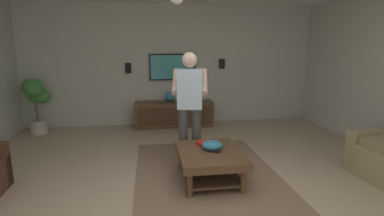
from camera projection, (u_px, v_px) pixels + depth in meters
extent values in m
plane|color=tan|center=(199.00, 199.00, 3.29)|extent=(8.45, 8.45, 0.00)
cube|color=#B2B7AD|center=(172.00, 65.00, 6.49)|extent=(0.10, 6.62, 2.64)
cube|color=#7A604C|center=(206.00, 173.00, 3.98)|extent=(2.65, 1.91, 0.01)
cube|color=#93845B|center=(375.00, 150.00, 4.07)|extent=(0.23, 0.85, 0.58)
cube|color=#513823|center=(210.00, 155.00, 3.71)|extent=(1.00, 0.80, 0.10)
cylinder|color=#513823|center=(225.00, 156.00, 4.21)|extent=(0.07, 0.07, 0.30)
cylinder|color=#513823|center=(181.00, 159.00, 4.11)|extent=(0.07, 0.07, 0.30)
cylinder|color=#513823|center=(243.00, 182.00, 3.39)|extent=(0.07, 0.07, 0.30)
cylinder|color=#513823|center=(190.00, 186.00, 3.30)|extent=(0.07, 0.07, 0.30)
cube|color=#452F1E|center=(209.00, 173.00, 3.76)|extent=(0.88, 0.68, 0.03)
cube|color=#513823|center=(174.00, 114.00, 6.38)|extent=(0.44, 1.70, 0.55)
cube|color=#412C1C|center=(175.00, 116.00, 6.16)|extent=(0.01, 1.56, 0.39)
cube|color=black|center=(173.00, 67.00, 6.41)|extent=(0.05, 1.03, 0.58)
cube|color=teal|center=(173.00, 67.00, 6.38)|extent=(0.01, 0.97, 0.52)
cylinder|color=#3F3F3F|center=(196.00, 135.00, 4.34)|extent=(0.14, 0.14, 0.82)
cylinder|color=#3F3F3F|center=(183.00, 135.00, 4.35)|extent=(0.14, 0.14, 0.82)
cube|color=silver|center=(190.00, 89.00, 4.21)|extent=(0.28, 0.39, 0.58)
sphere|color=beige|center=(190.00, 60.00, 4.12)|extent=(0.22, 0.22, 0.22)
cylinder|color=beige|center=(204.00, 82.00, 4.36)|extent=(0.49, 0.17, 0.37)
cylinder|color=beige|center=(175.00, 81.00, 4.37)|extent=(0.49, 0.17, 0.37)
cube|color=white|center=(190.00, 86.00, 4.58)|extent=(0.05, 0.06, 0.16)
cylinder|color=#B7B2A8|center=(39.00, 127.00, 5.84)|extent=(0.32, 0.32, 0.27)
cylinder|color=brown|center=(37.00, 110.00, 5.76)|extent=(0.04, 0.04, 0.44)
sphere|color=#3D7F38|center=(37.00, 95.00, 5.80)|extent=(0.35, 0.35, 0.35)
sphere|color=#3D7F38|center=(31.00, 87.00, 5.63)|extent=(0.34, 0.34, 0.34)
sphere|color=#3D7F38|center=(38.00, 90.00, 5.75)|extent=(0.23, 0.23, 0.23)
sphere|color=#3D7F38|center=(43.00, 96.00, 5.83)|extent=(0.29, 0.29, 0.29)
sphere|color=#3D7F38|center=(34.00, 88.00, 5.59)|extent=(0.35, 0.35, 0.35)
ellipsoid|color=teal|center=(212.00, 145.00, 3.74)|extent=(0.27, 0.27, 0.12)
cube|color=white|center=(204.00, 143.00, 3.96)|extent=(0.15, 0.13, 0.02)
cube|color=black|center=(214.00, 151.00, 3.66)|extent=(0.11, 0.15, 0.02)
cube|color=red|center=(205.00, 143.00, 3.96)|extent=(0.20, 0.25, 0.04)
sphere|color=teal|center=(170.00, 97.00, 6.33)|extent=(0.22, 0.22, 0.22)
cube|color=black|center=(222.00, 64.00, 6.57)|extent=(0.06, 0.12, 0.22)
cube|color=black|center=(128.00, 68.00, 6.28)|extent=(0.06, 0.12, 0.22)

